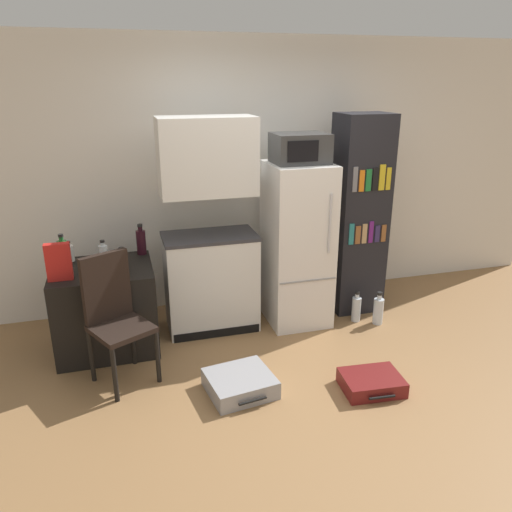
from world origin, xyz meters
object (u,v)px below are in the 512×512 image
(bottle_green_tall, at_px, (63,252))
(chair, at_px, (114,310))
(kitchen_hutch, at_px, (210,237))
(bowl, at_px, (94,269))
(bottle_milk_white, at_px, (69,253))
(side_table, at_px, (106,308))
(bookshelf, at_px, (359,216))
(water_bottle_front, at_px, (356,308))
(bottle_clear_short, at_px, (104,254))
(cereal_box, at_px, (59,262))
(suitcase_large_flat, at_px, (371,383))
(bottle_amber_beer, at_px, (122,260))
(refrigerator, at_px, (297,245))
(bottle_wine_dark, at_px, (141,242))
(suitcase_small_flat, at_px, (240,384))
(microwave, at_px, (300,148))
(water_bottle_middle, at_px, (378,310))

(bottle_green_tall, relative_size, chair, 0.27)
(kitchen_hutch, height_order, bowl, kitchen_hutch)
(bottle_milk_white, bearing_deg, kitchen_hutch, -6.06)
(kitchen_hutch, relative_size, chair, 1.91)
(side_table, bearing_deg, bookshelf, 3.66)
(water_bottle_front, bearing_deg, bowl, 178.01)
(bottle_clear_short, xyz_separation_m, cereal_box, (-0.33, -0.26, 0.06))
(bottle_clear_short, relative_size, water_bottle_front, 0.70)
(bottle_milk_white, xyz_separation_m, water_bottle_front, (2.58, -0.40, -0.69))
(kitchen_hutch, bearing_deg, chair, -143.78)
(chair, bearing_deg, water_bottle_front, -18.50)
(chair, relative_size, suitcase_large_flat, 2.15)
(bottle_amber_beer, distance_m, chair, 0.50)
(cereal_box, bearing_deg, bottle_clear_short, 38.51)
(refrigerator, height_order, bottle_milk_white, refrigerator)
(bottle_wine_dark, relative_size, suitcase_small_flat, 0.52)
(bottle_milk_white, height_order, chair, chair)
(bottle_amber_beer, distance_m, bottle_clear_short, 0.23)
(kitchen_hutch, xyz_separation_m, cereal_box, (-1.25, -0.31, -0.01))
(bottle_green_tall, relative_size, bottle_milk_white, 1.57)
(suitcase_large_flat, height_order, suitcase_small_flat, suitcase_small_flat)
(microwave, xyz_separation_m, bottle_green_tall, (-2.07, 0.09, -0.80))
(bookshelf, bearing_deg, suitcase_small_flat, -142.67)
(microwave, xyz_separation_m, water_bottle_front, (0.55, -0.21, -1.53))
(bottle_clear_short, height_order, suitcase_large_flat, bottle_clear_short)
(chair, xyz_separation_m, suitcase_large_flat, (1.84, -0.71, -0.53))
(bottle_wine_dark, xyz_separation_m, bowl, (-0.41, -0.34, -0.09))
(kitchen_hutch, height_order, suitcase_large_flat, kitchen_hutch)
(chair, bearing_deg, cereal_box, 111.22)
(microwave, bearing_deg, kitchen_hutch, 175.23)
(bowl, distance_m, cereal_box, 0.30)
(suitcase_small_flat, relative_size, water_bottle_front, 1.72)
(bottle_clear_short, distance_m, suitcase_small_flat, 1.60)
(refrigerator, bearing_deg, suitcase_small_flat, -128.36)
(side_table, distance_m, microwave, 2.19)
(bottle_clear_short, bearing_deg, water_bottle_middle, -7.91)
(bowl, relative_size, cereal_box, 0.59)
(bottle_wine_dark, distance_m, suitcase_small_flat, 1.59)
(bottle_milk_white, height_order, bowl, bottle_milk_white)
(bowl, relative_size, suitcase_large_flat, 0.38)
(bottle_wine_dark, relative_size, water_bottle_front, 0.90)
(refrigerator, distance_m, bottle_amber_beer, 1.60)
(chair, bearing_deg, bowl, 78.96)
(refrigerator, relative_size, suitcase_large_flat, 3.25)
(bottle_amber_beer, height_order, bowl, bottle_amber_beer)
(kitchen_hutch, xyz_separation_m, bowl, (-1.01, -0.19, -0.13))
(bookshelf, distance_m, water_bottle_middle, 0.94)
(bottle_green_tall, bearing_deg, water_bottle_middle, -8.31)
(suitcase_small_flat, distance_m, water_bottle_middle, 1.71)
(bowl, bearing_deg, bottle_milk_white, 122.82)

